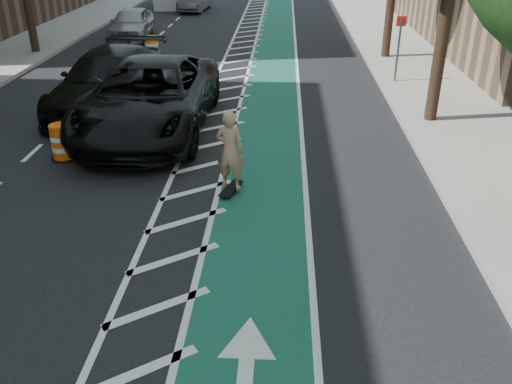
# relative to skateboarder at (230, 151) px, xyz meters

# --- Properties ---
(ground) EXTENTS (120.00, 120.00, 0.00)m
(ground) POSITION_rel_skateboarder_xyz_m (-2.30, -2.75, -1.03)
(ground) COLOR black
(ground) RESTS_ON ground
(bike_lane) EXTENTS (2.00, 90.00, 0.01)m
(bike_lane) POSITION_rel_skateboarder_xyz_m (0.70, 7.25, -1.02)
(bike_lane) COLOR #164E3E
(bike_lane) RESTS_ON ground
(buffer_strip) EXTENTS (1.40, 90.00, 0.01)m
(buffer_strip) POSITION_rel_skateboarder_xyz_m (-0.80, 7.25, -1.02)
(buffer_strip) COLOR silver
(buffer_strip) RESTS_ON ground
(sidewalk_right) EXTENTS (5.00, 90.00, 0.15)m
(sidewalk_right) POSITION_rel_skateboarder_xyz_m (7.20, 7.25, -0.95)
(sidewalk_right) COLOR gray
(sidewalk_right) RESTS_ON ground
(curb_right) EXTENTS (0.12, 90.00, 0.16)m
(curb_right) POSITION_rel_skateboarder_xyz_m (4.75, 7.25, -0.95)
(curb_right) COLOR gray
(curb_right) RESTS_ON ground
(sign_post) EXTENTS (0.35, 0.08, 2.47)m
(sign_post) POSITION_rel_skateboarder_xyz_m (5.30, 9.25, 0.32)
(sign_post) COLOR #4C4C4C
(sign_post) RESTS_ON ground
(skateboard) EXTENTS (0.51, 0.92, 0.12)m
(skateboard) POSITION_rel_skateboarder_xyz_m (0.00, -0.00, -0.93)
(skateboard) COLOR black
(skateboard) RESTS_ON ground
(skateboarder) EXTENTS (0.76, 0.61, 1.81)m
(skateboarder) POSITION_rel_skateboarder_xyz_m (0.00, 0.00, 0.00)
(skateboarder) COLOR tan
(skateboarder) RESTS_ON skateboard
(suv_near) EXTENTS (3.36, 7.19, 1.99)m
(suv_near) POSITION_rel_skateboarder_xyz_m (-2.70, 3.99, -0.03)
(suv_near) COLOR black
(suv_near) RESTS_ON ground
(suv_far) EXTENTS (3.05, 6.47, 1.82)m
(suv_far) POSITION_rel_skateboarder_xyz_m (-4.46, 5.94, -0.11)
(suv_far) COLOR black
(suv_far) RESTS_ON ground
(car_silver) EXTENTS (2.03, 4.62, 1.55)m
(car_silver) POSITION_rel_skateboarder_xyz_m (-6.69, 17.30, -0.25)
(car_silver) COLOR #999A9E
(car_silver) RESTS_ON ground
(car_grey) EXTENTS (1.95, 4.44, 1.42)m
(car_grey) POSITION_rel_skateboarder_xyz_m (-4.86, 26.98, -0.32)
(car_grey) COLOR #4F4E53
(car_grey) RESTS_ON ground
(barrel_a) EXTENTS (0.68, 0.68, 0.93)m
(barrel_a) POSITION_rel_skateboarder_xyz_m (-4.50, 1.72, -0.59)
(barrel_a) COLOR #EF570C
(barrel_a) RESTS_ON ground
(barrel_b) EXTENTS (0.59, 0.59, 0.80)m
(barrel_b) POSITION_rel_skateboarder_xyz_m (-5.62, 9.43, -0.65)
(barrel_b) COLOR #DF3F0B
(barrel_b) RESTS_ON ground
(barrel_c) EXTENTS (0.71, 0.71, 0.97)m
(barrel_c) POSITION_rel_skateboarder_xyz_m (-4.70, 13.02, -0.57)
(barrel_c) COLOR orange
(barrel_c) RESTS_ON ground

